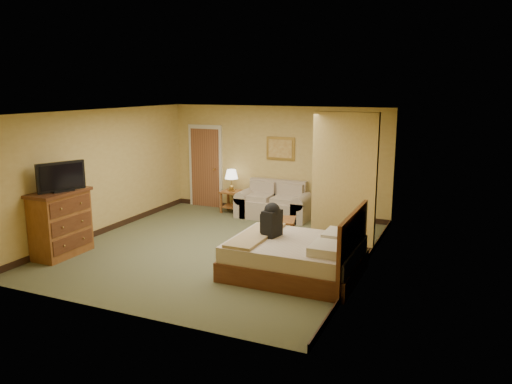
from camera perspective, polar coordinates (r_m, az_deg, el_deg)
The scene contains 17 objects.
floor at distance 9.65m, azimuth -4.18°, elevation -6.47°, with size 6.00×6.00×0.00m, color #525537.
ceiling at distance 9.17m, azimuth -4.42°, elevation 9.13°, with size 6.00×6.00×0.00m, color white.
back_wall at distance 12.02m, azimuth 2.42°, elevation 3.60°, with size 5.50×0.02×2.60m, color tan.
left_wall at distance 10.87m, azimuth -17.22°, elevation 2.18°, with size 0.02×6.00×2.60m, color tan.
right_wall at distance 8.42m, azimuth 12.49°, elevation -0.31°, with size 0.02×6.00×2.60m, color tan.
partition at distance 9.43m, azimuth 10.03°, elevation 1.10°, with size 1.20×0.15×2.60m, color tan.
door at distance 12.86m, azimuth -5.78°, elevation 2.89°, with size 0.94×0.16×2.10m.
baseboard at distance 12.25m, azimuth 2.35°, elevation -2.15°, with size 5.50×0.02×0.12m, color black.
loveseat at distance 11.79m, azimuth 2.05°, elevation -1.60°, with size 1.72×0.80×0.87m.
side_table at distance 12.30m, azimuth -2.80°, elevation -0.70°, with size 0.49×0.49×0.53m.
table_lamp at distance 12.18m, azimuth -2.83°, elevation 1.98°, with size 0.32×0.32×0.53m.
coffee_table at distance 10.21m, azimuth 2.69°, elevation -3.71°, with size 0.77×0.77×0.40m.
wall_picture at distance 11.92m, azimuth 2.81°, elevation 4.98°, with size 0.71×0.04×0.55m.
dresser at distance 9.77m, azimuth -21.42°, elevation -3.32°, with size 0.60×1.13×1.21m.
tv at distance 9.52m, azimuth -21.38°, elevation 1.55°, with size 0.38×0.84×0.53m.
bed at distance 8.28m, azimuth 4.84°, elevation -7.35°, with size 2.12×1.80×1.16m.
backpack at distance 8.38m, azimuth 1.85°, elevation -3.06°, with size 0.29×0.37×0.58m.
Camera 1 is at (4.31, -8.08, 3.05)m, focal length 35.00 mm.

